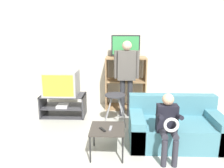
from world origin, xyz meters
TOP-DOWN VIEW (x-y plane):
  - wall_back at (0.00, 3.39)m, footprint 6.40×0.06m
  - tv_stand at (-1.10, 2.51)m, footprint 0.96×0.50m
  - television_main at (-1.13, 2.53)m, footprint 0.72×0.55m
  - media_shelf at (0.27, 3.08)m, footprint 0.95×0.48m
  - television_flat at (0.26, 3.06)m, footprint 0.65×0.20m
  - folding_stool at (0.04, 2.14)m, footprint 0.46×0.46m
  - snack_table at (-0.05, 0.99)m, footprint 0.51×0.51m
  - remote_control_black at (-0.12, 0.93)m, footprint 0.11×0.14m
  - remote_control_white at (0.00, 0.97)m, footprint 0.05×0.15m
  - couch at (1.07, 1.43)m, footprint 1.53×0.88m
  - person_standing_adult at (0.27, 2.54)m, footprint 0.53×0.20m
  - person_seated_child at (0.83, 0.93)m, footprint 0.33×0.43m

SIDE VIEW (x-z plane):
  - tv_stand at x=-1.10m, z-range 0.00..0.48m
  - couch at x=1.07m, z-range -0.11..0.63m
  - snack_table at x=-0.05m, z-range 0.17..0.60m
  - remote_control_black at x=-0.12m, z-range 0.43..0.45m
  - remote_control_white at x=0.00m, z-range 0.43..0.45m
  - folding_stool at x=0.04m, z-range 0.21..0.82m
  - person_seated_child at x=0.83m, z-range 0.08..1.06m
  - media_shelf at x=0.27m, z-range 0.01..1.25m
  - television_main at x=-1.13m, z-range 0.48..1.01m
  - person_standing_adult at x=0.27m, z-range 0.18..1.82m
  - wall_back at x=0.00m, z-range 0.00..2.60m
  - television_flat at x=0.26m, z-range 1.23..1.73m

